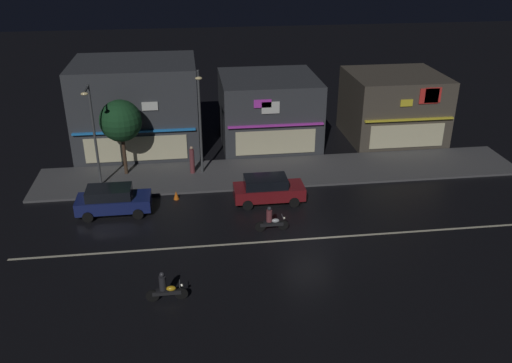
{
  "coord_description": "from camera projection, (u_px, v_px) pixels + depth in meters",
  "views": [
    {
      "loc": [
        -6.13,
        -24.51,
        15.31
      ],
      "look_at": [
        -2.41,
        3.93,
        1.77
      ],
      "focal_mm": 37.67,
      "sensor_mm": 36.0,
      "label": 1
    }
  ],
  "objects": [
    {
      "name": "pedestrian_on_sidewalk",
      "position": [
        192.0,
        160.0,
        36.45
      ],
      "size": [
        0.33,
        0.33,
        1.93
      ],
      "rotation": [
        0.0,
        0.0,
        3.01
      ],
      "color": "brown",
      "rests_on": "sidewalk_far"
    },
    {
      "name": "traffic_cone",
      "position": [
        176.0,
        195.0,
        33.42
      ],
      "size": [
        0.36,
        0.36,
        0.55
      ],
      "primitive_type": "cone",
      "color": "orange",
      "rests_on": "ground"
    },
    {
      "name": "ground_plane",
      "position": [
        309.0,
        239.0,
        29.23
      ],
      "size": [
        140.0,
        140.0,
        0.0
      ],
      "primitive_type": "plane",
      "color": "black"
    },
    {
      "name": "motorcycle_lead",
      "position": [
        271.0,
        221.0,
        29.77
      ],
      "size": [
        1.9,
        0.6,
        1.52
      ],
      "rotation": [
        0.0,
        0.0,
        -0.0
      ],
      "color": "black",
      "rests_on": "ground"
    },
    {
      "name": "streetlamp_west",
      "position": [
        93.0,
        128.0,
        33.2
      ],
      "size": [
        0.44,
        1.64,
        6.68
      ],
      "color": "#47494C",
      "rests_on": "sidewalk_far"
    },
    {
      "name": "storefront_center_block",
      "position": [
        393.0,
        106.0,
        42.44
      ],
      "size": [
        7.13,
        6.77,
        5.17
      ],
      "color": "#4C443A",
      "rests_on": "ground"
    },
    {
      "name": "parked_car_trailing",
      "position": [
        268.0,
        189.0,
        32.85
      ],
      "size": [
        4.3,
        1.98,
        1.67
      ],
      "rotation": [
        0.0,
        0.0,
        3.14
      ],
      "color": "maroon",
      "rests_on": "ground"
    },
    {
      "name": "storefront_left_block",
      "position": [
        137.0,
        106.0,
        39.95
      ],
      "size": [
        8.86,
        7.12,
        6.67
      ],
      "color": "#383A3F",
      "rests_on": "ground"
    },
    {
      "name": "motorcycle_following",
      "position": [
        165.0,
        289.0,
        24.15
      ],
      "size": [
        1.9,
        0.6,
        1.52
      ],
      "rotation": [
        0.0,
        0.0,
        3.07
      ],
      "color": "black",
      "rests_on": "ground"
    },
    {
      "name": "lane_divider_stripe",
      "position": [
        309.0,
        239.0,
        29.23
      ],
      "size": [
        31.46,
        0.16,
        0.01
      ],
      "primitive_type": "cube",
      "color": "beige",
      "rests_on": "ground"
    },
    {
      "name": "sidewalk_far",
      "position": [
        281.0,
        172.0,
        37.15
      ],
      "size": [
        33.11,
        4.99,
        0.14
      ],
      "primitive_type": "cube",
      "color": "#4C4C4F",
      "rests_on": "ground"
    },
    {
      "name": "parked_car_near_kerb",
      "position": [
        113.0,
        200.0,
        31.52
      ],
      "size": [
        4.3,
        1.98,
        1.67
      ],
      "color": "navy",
      "rests_on": "ground"
    },
    {
      "name": "streetlamp_mid",
      "position": [
        200.0,
        115.0,
        34.95
      ],
      "size": [
        0.44,
        1.64,
        7.08
      ],
      "color": "#47494C",
      "rests_on": "sidewalk_far"
    },
    {
      "name": "storefront_right_block",
      "position": [
        268.0,
        110.0,
        41.5
      ],
      "size": [
        7.29,
        7.28,
        5.2
      ],
      "color": "#383A3F",
      "rests_on": "ground"
    },
    {
      "name": "street_tree",
      "position": [
        121.0,
        121.0,
        35.12
      ],
      "size": [
        2.77,
        2.77,
        5.17
      ],
      "color": "#473323",
      "rests_on": "sidewalk_far"
    }
  ]
}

